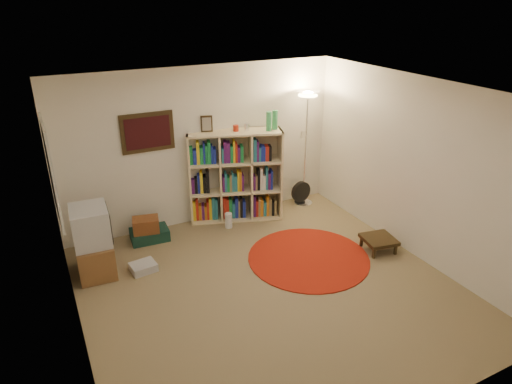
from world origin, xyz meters
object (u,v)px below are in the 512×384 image
floor_lamp (307,112)px  side_table (379,240)px  bookshelf (234,177)px  suitcase (150,235)px  floor_fan (301,193)px  tv_stand (93,242)px

floor_lamp → side_table: (0.13, -1.85, -1.50)m
bookshelf → suitcase: bookshelf is taller
suitcase → side_table: (2.91, -1.81, 0.08)m
floor_lamp → suitcase: bearing=-179.2°
floor_lamp → floor_fan: (-0.05, 0.02, -1.46)m
bookshelf → side_table: size_ratio=3.51×
floor_lamp → suitcase: size_ratio=3.46×
tv_stand → floor_lamp: bearing=12.6°
floor_fan → tv_stand: size_ratio=0.44×
floor_fan → bookshelf: bearing=170.1°
bookshelf → floor_lamp: (1.30, -0.08, 0.95)m
bookshelf → tv_stand: bearing=-145.1°
suitcase → side_table: side_table is taller
side_table → floor_lamp: bearing=93.9°
floor_fan → side_table: 1.88m
tv_stand → side_table: size_ratio=1.88×
suitcase → side_table: 3.43m
bookshelf → side_table: (1.43, -1.93, -0.55)m
floor_lamp → side_table: size_ratio=3.95×
floor_fan → suitcase: floor_fan is taller
floor_fan → suitcase: (-2.73, -0.06, -0.12)m
suitcase → bookshelf: bearing=8.6°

